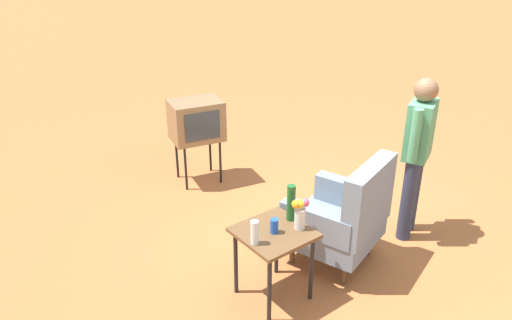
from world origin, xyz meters
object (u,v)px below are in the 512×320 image
object	(u,v)px
tv_on_stand	(196,121)
bottle_wine_green	(291,203)
bottle_short_clear	(255,232)
armchair	(344,216)
side_table	(274,241)
person_standing	(417,150)
flower_vase	(300,212)
soda_can_blue	(274,226)

from	to	relation	value
tv_on_stand	bottle_wine_green	distance (m)	2.22
bottle_short_clear	tv_on_stand	bearing A→B (deg)	-110.98
armchair	side_table	distance (m)	0.81
person_standing	flower_vase	bearing A→B (deg)	0.16
bottle_wine_green	tv_on_stand	bearing A→B (deg)	-100.92
armchair	tv_on_stand	bearing A→B (deg)	-85.91
armchair	person_standing	distance (m)	1.00
flower_vase	bottle_wine_green	bearing A→B (deg)	-102.35
tv_on_stand	bottle_short_clear	distance (m)	2.43
person_standing	bottle_wine_green	size ratio (longest dim) A/B	5.12
bottle_wine_green	soda_can_blue	bearing A→B (deg)	16.32
soda_can_blue	bottle_wine_green	bearing A→B (deg)	-163.68
tv_on_stand	bottle_wine_green	size ratio (longest dim) A/B	3.22
bottle_wine_green	soda_can_blue	xyz separation A→B (m)	(0.23, 0.07, -0.10)
flower_vase	armchair	bearing A→B (deg)	-173.10
tv_on_stand	flower_vase	size ratio (longest dim) A/B	3.89
bottle_short_clear	person_standing	bearing A→B (deg)	178.59
side_table	bottle_wine_green	bearing A→B (deg)	-166.67
tv_on_stand	person_standing	xyz separation A→B (m)	(-1.05, 2.32, 0.16)
soda_can_blue	flower_vase	bearing A→B (deg)	158.78
armchair	soda_can_blue	bearing A→B (deg)	-0.30
side_table	tv_on_stand	bearing A→B (deg)	-106.10
side_table	tv_on_stand	xyz separation A→B (m)	(-0.64, -2.23, 0.23)
bottle_wine_green	flower_vase	size ratio (longest dim) A/B	1.21
flower_vase	tv_on_stand	bearing A→B (deg)	-101.01
bottle_short_clear	soda_can_blue	size ratio (longest dim) A/B	1.64
armchair	soda_can_blue	world-z (taller)	armchair
side_table	soda_can_blue	xyz separation A→B (m)	(0.01, 0.02, 0.16)
armchair	flower_vase	distance (m)	0.69
armchair	bottle_short_clear	world-z (taller)	armchair
bottle_wine_green	bottle_short_clear	world-z (taller)	bottle_wine_green
bottle_short_clear	soda_can_blue	world-z (taller)	bottle_short_clear
armchair	bottle_wine_green	world-z (taller)	armchair
bottle_short_clear	soda_can_blue	xyz separation A→B (m)	(-0.22, -0.03, -0.04)
soda_can_blue	tv_on_stand	bearing A→B (deg)	-106.24
bottle_wine_green	flower_vase	distance (m)	0.15
armchair	tv_on_stand	distance (m)	2.27
side_table	bottle_short_clear	world-z (taller)	bottle_short_clear
armchair	flower_vase	size ratio (longest dim) A/B	4.00
tv_on_stand	flower_vase	bearing A→B (deg)	78.99
person_standing	tv_on_stand	bearing A→B (deg)	-65.57
bottle_short_clear	flower_vase	size ratio (longest dim) A/B	0.75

